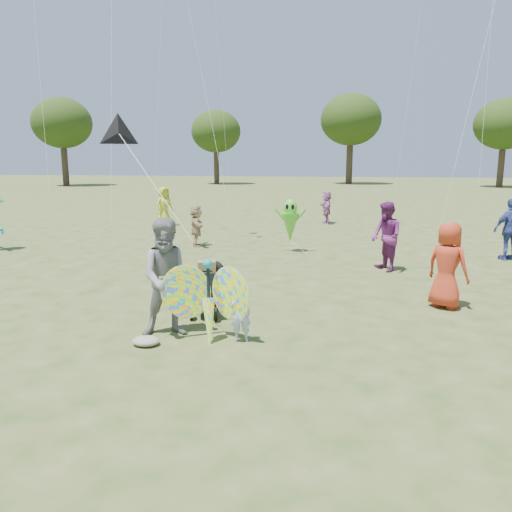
{
  "coord_description": "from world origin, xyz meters",
  "views": [
    {
      "loc": [
        1.49,
        -8.12,
        3.0
      ],
      "look_at": [
        -0.2,
        1.5,
        1.1
      ],
      "focal_mm": 35.0,
      "sensor_mm": 36.0,
      "label": 1
    }
  ],
  "objects_px": {
    "crowd_e": "(386,237)",
    "adult_man": "(169,278)",
    "butterfly_kite": "(209,302)",
    "crowd_d": "(196,226)",
    "crowd_j": "(327,207)",
    "crowd_c": "(511,229)",
    "crowd_g": "(164,206)",
    "jogging_stroller": "(208,284)",
    "crowd_a": "(448,265)",
    "alien_kite": "(290,223)",
    "child_girl": "(241,314)"
  },
  "relations": [
    {
      "from": "crowd_e",
      "to": "crowd_g",
      "type": "xyz_separation_m",
      "value": [
        -9.21,
        7.9,
        -0.06
      ]
    },
    {
      "from": "jogging_stroller",
      "to": "butterfly_kite",
      "type": "relative_size",
      "value": 0.65
    },
    {
      "from": "crowd_c",
      "to": "crowd_e",
      "type": "xyz_separation_m",
      "value": [
        -3.81,
        -2.2,
        0.02
      ]
    },
    {
      "from": "child_girl",
      "to": "adult_man",
      "type": "xyz_separation_m",
      "value": [
        -1.26,
        0.09,
        0.55
      ]
    },
    {
      "from": "crowd_e",
      "to": "butterfly_kite",
      "type": "height_order",
      "value": "crowd_e"
    },
    {
      "from": "crowd_c",
      "to": "crowd_g",
      "type": "distance_m",
      "value": 14.21
    },
    {
      "from": "adult_man",
      "to": "butterfly_kite",
      "type": "bearing_deg",
      "value": -30.91
    },
    {
      "from": "crowd_j",
      "to": "butterfly_kite",
      "type": "relative_size",
      "value": 0.88
    },
    {
      "from": "crowd_j",
      "to": "jogging_stroller",
      "type": "relative_size",
      "value": 1.36
    },
    {
      "from": "adult_man",
      "to": "child_girl",
      "type": "bearing_deg",
      "value": -24.8
    },
    {
      "from": "child_girl",
      "to": "crowd_g",
      "type": "bearing_deg",
      "value": -82.85
    },
    {
      "from": "crowd_e",
      "to": "alien_kite",
      "type": "distance_m",
      "value": 3.71
    },
    {
      "from": "crowd_e",
      "to": "crowd_a",
      "type": "bearing_deg",
      "value": -8.26
    },
    {
      "from": "crowd_a",
      "to": "crowd_j",
      "type": "bearing_deg",
      "value": -38.83
    },
    {
      "from": "adult_man",
      "to": "crowd_c",
      "type": "bearing_deg",
      "value": 25.26
    },
    {
      "from": "crowd_c",
      "to": "butterfly_kite",
      "type": "relative_size",
      "value": 1.07
    },
    {
      "from": "crowd_g",
      "to": "crowd_j",
      "type": "xyz_separation_m",
      "value": [
        7.26,
        2.22,
        -0.13
      ]
    },
    {
      "from": "child_girl",
      "to": "crowd_a",
      "type": "height_order",
      "value": "crowd_a"
    },
    {
      "from": "crowd_d",
      "to": "jogging_stroller",
      "type": "xyz_separation_m",
      "value": [
        2.49,
        -7.52,
        -0.1
      ]
    },
    {
      "from": "crowd_d",
      "to": "crowd_j",
      "type": "height_order",
      "value": "crowd_j"
    },
    {
      "from": "crowd_a",
      "to": "crowd_d",
      "type": "distance_m",
      "value": 9.49
    },
    {
      "from": "adult_man",
      "to": "crowd_e",
      "type": "distance_m",
      "value": 7.12
    },
    {
      "from": "jogging_stroller",
      "to": "crowd_a",
      "type": "bearing_deg",
      "value": -2.42
    },
    {
      "from": "crowd_a",
      "to": "crowd_e",
      "type": "bearing_deg",
      "value": -34.96
    },
    {
      "from": "adult_man",
      "to": "crowd_a",
      "type": "height_order",
      "value": "adult_man"
    },
    {
      "from": "crowd_e",
      "to": "butterfly_kite",
      "type": "relative_size",
      "value": 1.09
    },
    {
      "from": "crowd_c",
      "to": "butterfly_kite",
      "type": "bearing_deg",
      "value": 31.13
    },
    {
      "from": "jogging_stroller",
      "to": "crowd_j",
      "type": "bearing_deg",
      "value": 65.31
    },
    {
      "from": "adult_man",
      "to": "crowd_d",
      "type": "relative_size",
      "value": 1.42
    },
    {
      "from": "butterfly_kite",
      "to": "alien_kite",
      "type": "relative_size",
      "value": 1.0
    },
    {
      "from": "crowd_c",
      "to": "jogging_stroller",
      "type": "xyz_separation_m",
      "value": [
        -7.51,
        -6.81,
        -0.31
      ]
    },
    {
      "from": "alien_kite",
      "to": "crowd_e",
      "type": "bearing_deg",
      "value": -39.66
    },
    {
      "from": "adult_man",
      "to": "alien_kite",
      "type": "bearing_deg",
      "value": 61.31
    },
    {
      "from": "child_girl",
      "to": "crowd_a",
      "type": "xyz_separation_m",
      "value": [
        3.74,
        2.64,
        0.41
      ]
    },
    {
      "from": "crowd_d",
      "to": "adult_man",
      "type": "bearing_deg",
      "value": 176.54
    },
    {
      "from": "crowd_j",
      "to": "crowd_d",
      "type": "bearing_deg",
      "value": -42.08
    },
    {
      "from": "crowd_e",
      "to": "adult_man",
      "type": "bearing_deg",
      "value": -58.95
    },
    {
      "from": "crowd_j",
      "to": "jogging_stroller",
      "type": "distance_m",
      "value": 14.84
    },
    {
      "from": "crowd_a",
      "to": "crowd_e",
      "type": "height_order",
      "value": "crowd_e"
    },
    {
      "from": "crowd_e",
      "to": "alien_kite",
      "type": "bearing_deg",
      "value": -154.03
    },
    {
      "from": "child_girl",
      "to": "alien_kite",
      "type": "bearing_deg",
      "value": -107.24
    },
    {
      "from": "crowd_d",
      "to": "crowd_j",
      "type": "relative_size",
      "value": 0.94
    },
    {
      "from": "jogging_stroller",
      "to": "alien_kite",
      "type": "distance_m",
      "value": 7.04
    },
    {
      "from": "crowd_d",
      "to": "crowd_g",
      "type": "distance_m",
      "value": 5.83
    },
    {
      "from": "adult_man",
      "to": "crowd_g",
      "type": "height_order",
      "value": "adult_man"
    },
    {
      "from": "crowd_c",
      "to": "crowd_d",
      "type": "xyz_separation_m",
      "value": [
        -10.01,
        0.71,
        -0.21
      ]
    },
    {
      "from": "crowd_d",
      "to": "crowd_j",
      "type": "bearing_deg",
      "value": -47.73
    },
    {
      "from": "adult_man",
      "to": "butterfly_kite",
      "type": "height_order",
      "value": "adult_man"
    },
    {
      "from": "crowd_c",
      "to": "crowd_e",
      "type": "bearing_deg",
      "value": 12.12
    },
    {
      "from": "crowd_g",
      "to": "alien_kite",
      "type": "xyz_separation_m",
      "value": [
        6.35,
        -5.53,
        0.08
      ]
    }
  ]
}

